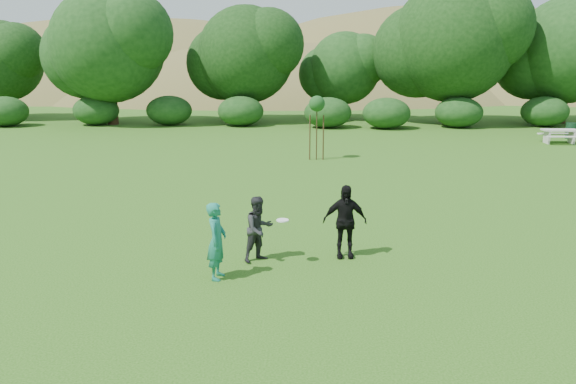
# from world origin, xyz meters

# --- Properties ---
(ground) EXTENTS (120.00, 120.00, 0.00)m
(ground) POSITION_xyz_m (0.00, 0.00, 0.00)
(ground) COLOR #19470C
(ground) RESTS_ON ground
(player_teal) EXTENTS (0.43, 0.62, 1.62)m
(player_teal) POSITION_xyz_m (-1.34, -0.15, 0.81)
(player_teal) COLOR #19745F
(player_teal) RESTS_ON ground
(player_grey) EXTENTS (0.92, 0.90, 1.49)m
(player_grey) POSITION_xyz_m (-0.56, 0.91, 0.75)
(player_grey) COLOR #27282A
(player_grey) RESTS_ON ground
(player_black) EXTENTS (1.02, 0.47, 1.70)m
(player_black) POSITION_xyz_m (1.36, 1.24, 0.85)
(player_black) COLOR black
(player_black) RESTS_ON ground
(trash_can_near) EXTENTS (0.60, 0.60, 0.90)m
(trash_can_near) POSITION_xyz_m (15.27, 21.17, 0.45)
(trash_can_near) COLOR #133621
(trash_can_near) RESTS_ON ground
(frisbee) EXTENTS (0.27, 0.27, 0.03)m
(frisbee) POSITION_xyz_m (-0.02, 0.67, 1.03)
(frisbee) COLOR white
(frisbee) RESTS_ON ground
(sapling) EXTENTS (0.70, 0.70, 2.85)m
(sapling) POSITION_xyz_m (0.83, 13.86, 2.42)
(sapling) COLOR #362615
(sapling) RESTS_ON ground
(picnic_table) EXTENTS (1.80, 1.48, 0.76)m
(picnic_table) POSITION_xyz_m (13.82, 19.27, 0.52)
(picnic_table) COLOR #BAB7AB
(picnic_table) RESTS_ON ground
(hillside) EXTENTS (150.00, 72.00, 52.00)m
(hillside) POSITION_xyz_m (-0.56, 68.45, -11.97)
(hillside) COLOR olive
(hillside) RESTS_ON ground
(tree_row) EXTENTS (53.92, 10.38, 9.62)m
(tree_row) POSITION_xyz_m (3.23, 28.68, 4.87)
(tree_row) COLOR #3A2616
(tree_row) RESTS_ON ground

